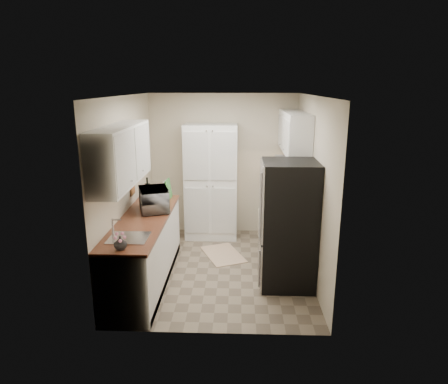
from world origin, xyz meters
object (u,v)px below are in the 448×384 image
(toaster_oven, at_px, (277,183))
(refrigerator, at_px, (288,225))
(wine_bottle, at_px, (148,190))
(microwave, at_px, (154,199))
(pantry_cabinet, at_px, (211,182))
(electric_range, at_px, (283,230))

(toaster_oven, bearing_deg, refrigerator, -76.99)
(wine_bottle, distance_m, toaster_oven, 2.17)
(refrigerator, relative_size, microwave, 3.00)
(refrigerator, distance_m, toaster_oven, 1.58)
(microwave, bearing_deg, refrigerator, -118.87)
(refrigerator, distance_m, wine_bottle, 2.24)
(pantry_cabinet, relative_size, microwave, 3.53)
(refrigerator, height_order, toaster_oven, refrigerator)
(wine_bottle, height_order, toaster_oven, wine_bottle)
(pantry_cabinet, relative_size, toaster_oven, 5.30)
(toaster_oven, bearing_deg, microwave, -133.78)
(electric_range, bearing_deg, refrigerator, -92.48)
(pantry_cabinet, height_order, microwave, pantry_cabinet)
(refrigerator, xyz_separation_m, wine_bottle, (-2.06, 0.86, 0.23))
(pantry_cabinet, distance_m, wine_bottle, 1.26)
(microwave, bearing_deg, wine_bottle, 3.81)
(electric_range, xyz_separation_m, wine_bottle, (-2.09, 0.06, 0.60))
(electric_range, relative_size, toaster_oven, 2.99)
(pantry_cabinet, xyz_separation_m, toaster_oven, (1.13, -0.16, 0.03))
(refrigerator, distance_m, microwave, 1.90)
(pantry_cabinet, bearing_deg, electric_range, -38.22)
(pantry_cabinet, xyz_separation_m, wine_bottle, (-0.92, -0.86, 0.08))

